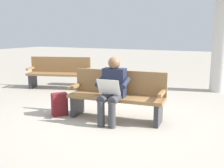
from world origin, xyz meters
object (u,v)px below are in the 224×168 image
object	(u,v)px
bench_near	(117,95)
backpack	(59,104)
person_seated	(112,88)
support_pillar	(222,27)
bench_far	(59,72)

from	to	relation	value
bench_near	backpack	xyz separation A→B (m)	(1.09, 0.34, -0.24)
person_seated	support_pillar	bearing A→B (deg)	-117.21
bench_near	bench_far	world-z (taller)	same
bench_near	backpack	size ratio (longest dim) A/B	4.21
bench_near	person_seated	world-z (taller)	person_seated
person_seated	bench_far	bearing A→B (deg)	-42.13
bench_far	bench_near	bearing A→B (deg)	128.29
bench_near	bench_far	bearing A→B (deg)	-39.08
bench_near	person_seated	xyz separation A→B (m)	(-0.02, 0.23, 0.17)
backpack	support_pillar	size ratio (longest dim) A/B	0.13
backpack	bench_far	distance (m)	2.69
bench_near	bench_far	distance (m)	3.27
person_seated	bench_far	distance (m)	3.42
person_seated	backpack	size ratio (longest dim) A/B	2.69
bench_near	bench_far	xyz separation A→B (m)	(2.75, -1.77, 0.00)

